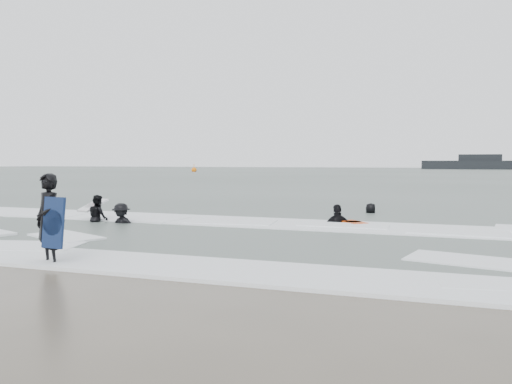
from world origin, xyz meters
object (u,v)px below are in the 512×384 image
(surfer_wading, at_px, (98,223))
(buoy, at_px, (194,170))
(surfer_centre, at_px, (49,265))
(surfer_breaker, at_px, (121,225))
(surfer_right_near, at_px, (338,225))
(vessel_horizon, at_px, (480,164))
(surfer_right_far, at_px, (371,214))

(surfer_wading, xyz_separation_m, buoy, (-33.42, 72.87, 0.42))
(surfer_centre, relative_size, surfer_breaker, 1.16)
(surfer_breaker, relative_size, surfer_right_near, 0.86)
(surfer_breaker, distance_m, vessel_horizon, 127.96)
(buoy, xyz_separation_m, vessel_horizon, (54.38, 53.36, 1.01))
(surfer_right_near, bearing_deg, vessel_horizon, -121.73)
(surfer_wading, bearing_deg, surfer_centre, 155.22)
(surfer_wading, distance_m, surfer_breaker, 1.00)
(surfer_centre, distance_m, surfer_wading, 6.60)
(surfer_breaker, distance_m, buoy, 80.72)
(vessel_horizon, bearing_deg, surfer_centre, -97.65)
(surfer_right_far, distance_m, buoy, 78.84)
(surfer_right_near, bearing_deg, surfer_right_far, -125.11)
(surfer_right_near, distance_m, vessel_horizon, 124.74)
(surfer_wading, bearing_deg, vessel_horizon, -63.65)
(surfer_centre, height_order, surfer_right_near, surfer_right_near)
(surfer_wading, xyz_separation_m, surfer_breaker, (0.99, -0.15, 0.00))
(surfer_breaker, xyz_separation_m, surfer_right_near, (6.38, 2.39, 0.00))
(surfer_wading, distance_m, surfer_right_far, 9.84)
(surfer_centre, height_order, surfer_right_far, surfer_centre)
(vessel_horizon, bearing_deg, surfer_right_near, -96.25)
(surfer_breaker, bearing_deg, surfer_centre, -69.27)
(buoy, bearing_deg, surfer_right_near, -59.99)
(surfer_breaker, bearing_deg, surfer_right_far, 39.07)
(surfer_wading, relative_size, surfer_right_near, 0.82)
(surfer_wading, relative_size, vessel_horizon, 0.05)
(surfer_right_near, bearing_deg, surfer_centre, 37.19)
(surfer_right_far, xyz_separation_m, vessel_horizon, (12.99, 120.46, 1.42))
(surfer_centre, xyz_separation_m, surfer_right_far, (4.73, 11.51, 0.00))
(buoy, bearing_deg, surfer_breaker, -64.77)
(surfer_breaker, height_order, vessel_horizon, vessel_horizon)
(surfer_centre, height_order, surfer_breaker, surfer_centre)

